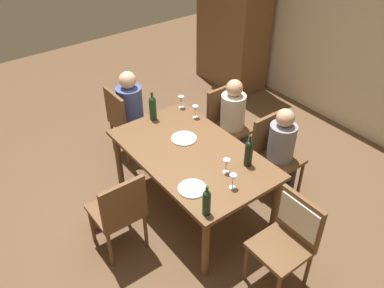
{
  "coord_description": "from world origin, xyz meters",
  "views": [
    {
      "loc": [
        2.6,
        -1.96,
        3.22
      ],
      "look_at": [
        0.0,
        0.0,
        0.83
      ],
      "focal_mm": 38.33,
      "sensor_mm": 36.0,
      "label": 1
    }
  ],
  "objects_px": {
    "chair_left_end": "(125,119)",
    "wine_bottle_tall_green": "(207,202)",
    "dinner_plate_host": "(184,138)",
    "dinner_plate_guest_left": "(192,189)",
    "wine_glass_far": "(195,109)",
    "person_woman_host": "(234,116)",
    "chair_right_end": "(292,231)",
    "chair_far_left": "(227,119)",
    "wine_glass_near_right": "(226,163)",
    "dining_table": "(192,158)",
    "chair_far_right": "(274,150)",
    "handbag": "(103,215)",
    "wine_bottle_dark_red": "(249,152)",
    "wine_glass_near_left": "(233,178)",
    "chair_near": "(120,210)",
    "person_man_guest": "(132,107)",
    "person_man_bearded": "(283,148)",
    "wine_bottle_short_olive": "(153,107)",
    "wine_glass_centre": "(181,100)",
    "armoire_cabinet": "(233,17)"
  },
  "relations": [
    {
      "from": "dining_table",
      "to": "wine_bottle_tall_green",
      "type": "height_order",
      "value": "wine_bottle_tall_green"
    },
    {
      "from": "chair_left_end",
      "to": "dinner_plate_guest_left",
      "type": "height_order",
      "value": "chair_left_end"
    },
    {
      "from": "chair_far_left",
      "to": "chair_right_end",
      "type": "bearing_deg",
      "value": 65.74
    },
    {
      "from": "wine_glass_centre",
      "to": "dining_table",
      "type": "bearing_deg",
      "value": -28.82
    },
    {
      "from": "wine_glass_far",
      "to": "person_woman_host",
      "type": "bearing_deg",
      "value": 74.05
    },
    {
      "from": "chair_far_left",
      "to": "dinner_plate_guest_left",
      "type": "height_order",
      "value": "chair_far_left"
    },
    {
      "from": "wine_bottle_tall_green",
      "to": "wine_bottle_dark_red",
      "type": "distance_m",
      "value": 0.77
    },
    {
      "from": "chair_left_end",
      "to": "chair_right_end",
      "type": "xyz_separation_m",
      "value": [
        2.47,
        0.21,
        0.06
      ]
    },
    {
      "from": "chair_far_right",
      "to": "chair_near",
      "type": "distance_m",
      "value": 1.8
    },
    {
      "from": "person_woman_host",
      "to": "wine_bottle_dark_red",
      "type": "relative_size",
      "value": 3.28
    },
    {
      "from": "chair_left_end",
      "to": "chair_right_end",
      "type": "distance_m",
      "value": 2.48
    },
    {
      "from": "chair_left_end",
      "to": "wine_bottle_tall_green",
      "type": "relative_size",
      "value": 3.09
    },
    {
      "from": "wine_bottle_short_olive",
      "to": "person_man_guest",
      "type": "bearing_deg",
      "value": 179.81
    },
    {
      "from": "handbag",
      "to": "wine_glass_far",
      "type": "bearing_deg",
      "value": 96.28
    },
    {
      "from": "dining_table",
      "to": "wine_bottle_dark_red",
      "type": "distance_m",
      "value": 0.61
    },
    {
      "from": "chair_near",
      "to": "wine_bottle_tall_green",
      "type": "height_order",
      "value": "wine_bottle_tall_green"
    },
    {
      "from": "chair_far_right",
      "to": "wine_glass_near_left",
      "type": "height_order",
      "value": "chair_far_right"
    },
    {
      "from": "wine_glass_far",
      "to": "dinner_plate_host",
      "type": "bearing_deg",
      "value": -52.98
    },
    {
      "from": "wine_glass_near_right",
      "to": "person_woman_host",
      "type": "bearing_deg",
      "value": 134.01
    },
    {
      "from": "dining_table",
      "to": "dinner_plate_guest_left",
      "type": "bearing_deg",
      "value": -36.81
    },
    {
      "from": "wine_glass_near_left",
      "to": "wine_glass_far",
      "type": "distance_m",
      "value": 1.22
    },
    {
      "from": "wine_bottle_dark_red",
      "to": "dinner_plate_guest_left",
      "type": "bearing_deg",
      "value": -93.64
    },
    {
      "from": "wine_bottle_dark_red",
      "to": "wine_glass_near_right",
      "type": "bearing_deg",
      "value": -99.52
    },
    {
      "from": "dining_table",
      "to": "wine_bottle_tall_green",
      "type": "distance_m",
      "value": 0.88
    },
    {
      "from": "dining_table",
      "to": "chair_far_right",
      "type": "distance_m",
      "value": 0.95
    },
    {
      "from": "chair_far_left",
      "to": "chair_right_end",
      "type": "distance_m",
      "value": 1.87
    },
    {
      "from": "chair_left_end",
      "to": "wine_glass_near_right",
      "type": "distance_m",
      "value": 1.71
    },
    {
      "from": "chair_near",
      "to": "dinner_plate_host",
      "type": "distance_m",
      "value": 1.03
    },
    {
      "from": "wine_bottle_tall_green",
      "to": "wine_bottle_short_olive",
      "type": "xyz_separation_m",
      "value": [
        -1.49,
        0.44,
        0.02
      ]
    },
    {
      "from": "chair_near",
      "to": "dinner_plate_guest_left",
      "type": "xyz_separation_m",
      "value": [
        0.35,
        0.56,
        0.21
      ]
    },
    {
      "from": "wine_glass_near_right",
      "to": "person_man_bearded",
      "type": "bearing_deg",
      "value": 91.99
    },
    {
      "from": "wine_bottle_tall_green",
      "to": "wine_bottle_dark_red",
      "type": "relative_size",
      "value": 0.89
    },
    {
      "from": "dinner_plate_host",
      "to": "dinner_plate_guest_left",
      "type": "xyz_separation_m",
      "value": [
        0.67,
        -0.4,
        0.0
      ]
    },
    {
      "from": "wine_bottle_dark_red",
      "to": "wine_glass_near_right",
      "type": "distance_m",
      "value": 0.25
    },
    {
      "from": "dinner_plate_host",
      "to": "dinner_plate_guest_left",
      "type": "relative_size",
      "value": 1.02
    },
    {
      "from": "dinner_plate_guest_left",
      "to": "person_man_bearded",
      "type": "bearing_deg",
      "value": 91.34
    },
    {
      "from": "chair_left_end",
      "to": "dinner_plate_guest_left",
      "type": "distance_m",
      "value": 1.7
    },
    {
      "from": "chair_left_end",
      "to": "dinner_plate_host",
      "type": "distance_m",
      "value": 1.04
    },
    {
      "from": "chair_near",
      "to": "wine_bottle_tall_green",
      "type": "relative_size",
      "value": 3.09
    },
    {
      "from": "chair_left_end",
      "to": "wine_glass_near_left",
      "type": "xyz_separation_m",
      "value": [
        1.87,
        0.06,
        0.31
      ]
    },
    {
      "from": "chair_right_end",
      "to": "wine_glass_near_left",
      "type": "relative_size",
      "value": 6.17
    },
    {
      "from": "person_man_guest",
      "to": "wine_bottle_dark_red",
      "type": "distance_m",
      "value": 1.75
    },
    {
      "from": "chair_near",
      "to": "wine_bottle_dark_red",
      "type": "bearing_deg",
      "value": -18.09
    },
    {
      "from": "wine_bottle_dark_red",
      "to": "dinner_plate_host",
      "type": "xyz_separation_m",
      "value": [
        -0.71,
        -0.24,
        -0.14
      ]
    },
    {
      "from": "wine_bottle_dark_red",
      "to": "handbag",
      "type": "bearing_deg",
      "value": -124.64
    },
    {
      "from": "handbag",
      "to": "dining_table",
      "type": "bearing_deg",
      "value": 68.6
    },
    {
      "from": "person_man_bearded",
      "to": "wine_glass_near_left",
      "type": "xyz_separation_m",
      "value": [
        0.23,
        -0.92,
        0.21
      ]
    },
    {
      "from": "person_man_guest",
      "to": "dinner_plate_guest_left",
      "type": "distance_m",
      "value": 1.71
    },
    {
      "from": "wine_glass_centre",
      "to": "wine_glass_far",
      "type": "distance_m",
      "value": 0.27
    },
    {
      "from": "armoire_cabinet",
      "to": "person_woman_host",
      "type": "bearing_deg",
      "value": -40.65
    }
  ]
}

